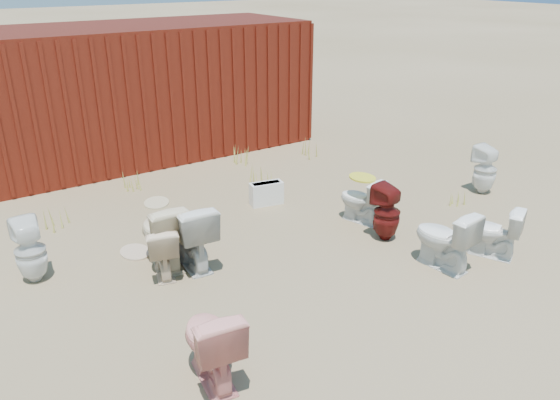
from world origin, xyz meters
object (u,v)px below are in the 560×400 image
toilet_front_pink (211,342)px  toilet_front_c (444,239)px  toilet_front_e (493,232)px  toilet_front_maroon (387,213)px  toilet_back_e (485,170)px  shipping_container (147,90)px  toilet_front_a (191,234)px  toilet_back_a (30,251)px  toilet_back_beige_right (162,250)px  toilet_back_yellowlid (361,200)px  toilet_back_beige_left (162,234)px  loose_tank (266,193)px

toilet_front_pink → toilet_front_c: 3.22m
toilet_front_pink → toilet_front_e: bearing=-170.8°
toilet_front_maroon → toilet_back_e: 2.47m
shipping_container → toilet_front_maroon: size_ratio=7.81×
toilet_front_a → toilet_front_c: size_ratio=1.10×
toilet_front_maroon → toilet_back_a: size_ratio=1.00×
toilet_front_e → toilet_back_beige_right: 4.04m
shipping_container → toilet_front_a: shipping_container is taller
toilet_back_e → shipping_container: bearing=-54.0°
shipping_container → toilet_back_e: (3.60, -5.08, -0.81)m
toilet_front_e → toilet_back_yellowlid: (-0.69, 1.67, -0.01)m
shipping_container → toilet_front_e: size_ratio=9.02×
toilet_back_beige_left → toilet_back_yellowlid: toilet_back_beige_left is taller
toilet_back_beige_right → toilet_back_yellowlid: toilet_back_yellowlid is taller
toilet_front_c → loose_tank: size_ratio=1.52×
shipping_container → toilet_back_e: 6.28m
toilet_front_a → toilet_back_beige_right: bearing=6.0°
shipping_container → toilet_front_e: (1.93, -6.47, -0.87)m
toilet_front_e → loose_tank: toilet_front_e is taller
shipping_container → toilet_back_beige_left: shipping_container is taller
toilet_back_beige_left → toilet_back_beige_right: size_ratio=1.30×
toilet_front_maroon → toilet_front_e: (0.77, -1.07, -0.05)m
toilet_front_c → toilet_back_a: 4.81m
toilet_front_a → toilet_back_beige_right: toilet_front_a is taller
toilet_front_e → toilet_back_a: (-4.89, 2.55, 0.05)m
toilet_back_a → toilet_back_beige_right: 1.47m
toilet_back_yellowlid → toilet_back_e: toilet_back_e is taller
toilet_front_c → toilet_back_e: toilet_back_e is taller
toilet_front_a → toilet_front_maroon: toilet_front_a is taller
toilet_front_c → toilet_back_beige_left: toilet_back_beige_left is taller
toilet_front_maroon → toilet_back_beige_right: (-2.82, 0.78, -0.06)m
toilet_front_pink → toilet_back_a: size_ratio=1.02×
toilet_back_yellowlid → loose_tank: toilet_back_yellowlid is taller
toilet_front_pink → toilet_front_maroon: bearing=-152.0°
toilet_back_beige_right → toilet_back_beige_left: bearing=-100.0°
shipping_container → loose_tank: bearing=-82.7°
shipping_container → toilet_back_beige_left: (-1.57, -4.42, -0.78)m
toilet_front_a → toilet_back_e: 4.91m
toilet_back_beige_right → toilet_back_a: bearing=-12.3°
toilet_front_e → toilet_back_a: bearing=-52.7°
toilet_back_beige_right → toilet_back_e: bearing=-169.0°
toilet_back_beige_right → toilet_back_e: (5.27, -0.45, 0.07)m
shipping_container → toilet_front_pink: bearing=-107.1°
shipping_container → toilet_front_e: shipping_container is taller
shipping_container → toilet_front_maroon: (1.15, -5.41, -0.82)m
toilet_back_beige_left → toilet_back_e: (5.17, -0.66, -0.03)m
toilet_front_maroon → toilet_front_e: size_ratio=1.16×
toilet_back_e → toilet_front_c: bearing=28.2°
toilet_back_beige_right → loose_tank: size_ratio=1.28×
shipping_container → toilet_back_yellowlid: (1.24, -4.80, -0.87)m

